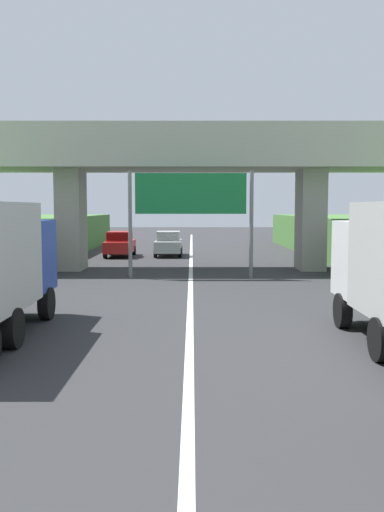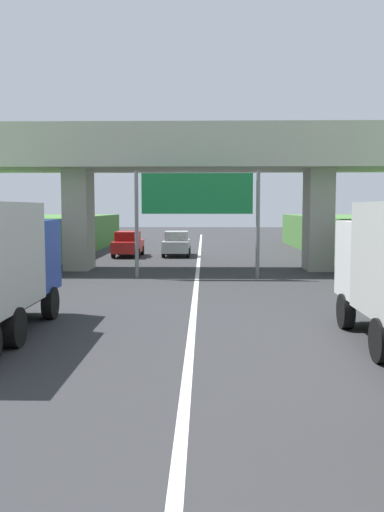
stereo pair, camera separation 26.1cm
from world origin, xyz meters
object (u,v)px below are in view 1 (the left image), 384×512
at_px(overhead_highway_sign, 193,200).
at_px(construction_barrel_4, 370,284).
at_px(car_silver, 171,244).
at_px(car_red, 122,244).

height_order(overhead_highway_sign, construction_barrel_4, overhead_highway_sign).
bearing_deg(car_silver, car_red, -172.33).
relative_size(car_red, construction_barrel_4, 4.56).
bearing_deg(overhead_highway_sign, construction_barrel_4, -39.85).
bearing_deg(car_silver, construction_barrel_4, -65.03).
relative_size(car_silver, car_red, 1.00).
distance_m(overhead_highway_sign, construction_barrel_4, 9.20).
height_order(overhead_highway_sign, car_silver, overhead_highway_sign).
xyz_separation_m(overhead_highway_sign, construction_barrel_4, (6.61, -5.52, -3.22)).
bearing_deg(construction_barrel_4, car_silver, 114.97).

